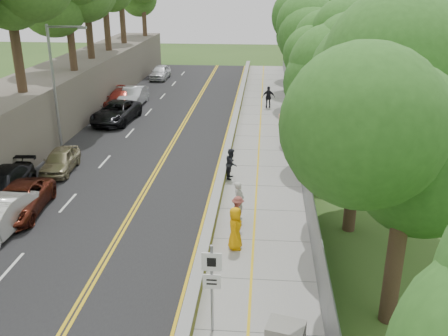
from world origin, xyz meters
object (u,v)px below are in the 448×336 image
object	(u,v)px
construction_barrel	(282,120)
signpost	(212,280)
car_2	(19,201)
concrete_block	(285,335)
streetlight	(57,80)
painter_0	(235,228)
person_far	(269,97)

from	to	relation	value
construction_barrel	signpost	bearing A→B (deg)	-96.71
signpost	car_2	xyz separation A→B (m)	(-10.05, 7.64, -1.24)
car_2	signpost	bearing A→B (deg)	-42.36
signpost	car_2	distance (m)	12.69
concrete_block	car_2	size ratio (longest dim) A/B	0.23
streetlight	construction_barrel	distance (m)	16.40
painter_0	car_2	bearing A→B (deg)	74.69
signpost	concrete_block	world-z (taller)	signpost
construction_barrel	concrete_block	size ratio (longest dim) A/B	0.79
person_far	signpost	bearing A→B (deg)	82.38
signpost	painter_0	distance (m)	5.37
signpost	construction_barrel	bearing A→B (deg)	83.29
concrete_block	person_far	bearing A→B (deg)	91.06
construction_barrel	car_2	bearing A→B (deg)	-128.41
painter_0	person_far	bearing A→B (deg)	-5.69
streetlight	concrete_block	bearing A→B (deg)	-51.71
concrete_block	person_far	world-z (taller)	person_far
streetlight	person_far	world-z (taller)	streetlight
concrete_block	car_2	bearing A→B (deg)	146.68
car_2	painter_0	world-z (taller)	painter_0
painter_0	streetlight	bearing A→B (deg)	42.90
car_2	painter_0	xyz separation A→B (m)	(10.45, -2.38, 0.26)
streetlight	painter_0	world-z (taller)	streetlight
construction_barrel	painter_0	bearing A→B (deg)	-97.38
painter_0	person_far	size ratio (longest dim) A/B	0.99
streetlight	signpost	size ratio (longest dim) A/B	2.58
construction_barrel	car_2	size ratio (longest dim) A/B	0.18
car_2	person_far	world-z (taller)	person_far
streetlight	signpost	bearing A→B (deg)	-55.92
construction_barrel	concrete_block	distance (m)	24.34
streetlight	person_far	xyz separation A→B (m)	(13.26, 12.33, -3.66)
signpost	car_2	bearing A→B (deg)	142.76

